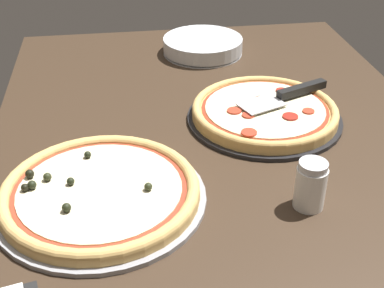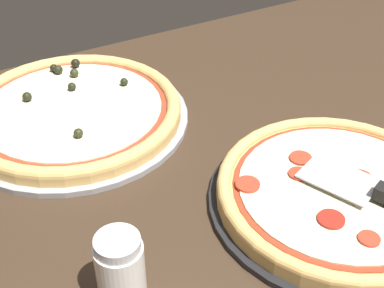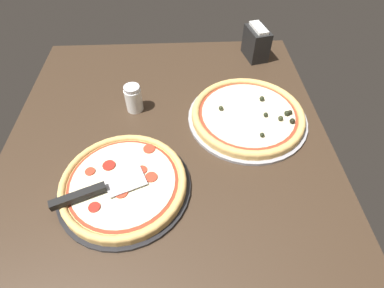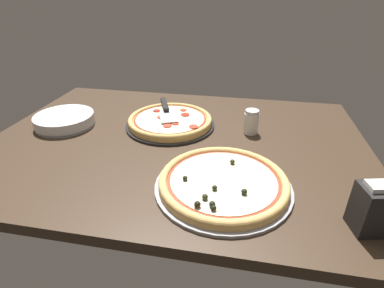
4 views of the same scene
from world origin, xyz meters
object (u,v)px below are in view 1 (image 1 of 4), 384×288
Objects in this scene: pizza_front at (265,111)px; plate_stack at (203,46)px; serving_spatula at (293,92)px; parmesan_shaker at (311,185)px; pizza_back at (100,191)px.

pizza_front is 1.44× the size of plate_stack.
plate_stack is at bearing 21.94° from serving_spatula.
pizza_front is 44.67cm from plate_stack.
serving_spatula is 2.53× the size of parmesan_shaker.
pizza_back reaches higher than pizza_front.
parmesan_shaker reaches higher than serving_spatula.
parmesan_shaker is (-33.43, 0.35, 2.20)cm from pizza_front.
serving_spatula is 1.02× the size of plate_stack.
serving_spatula is 38.55cm from parmesan_shaker.
parmesan_shaker reaches higher than pizza_front.
plate_stack is at bearing 10.14° from pizza_front.
serving_spatula is (4.18, -8.17, 2.27)cm from pizza_front.
parmesan_shaker is (-77.40, -7.52, 2.35)cm from plate_stack.
serving_spatula is (30.38, -47.44, 2.52)cm from pizza_back.
pizza_back is at bearing 79.49° from parmesan_shaker.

